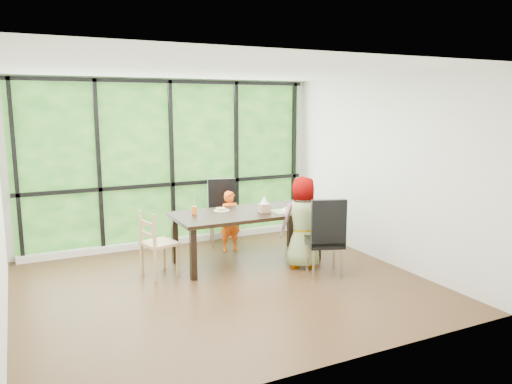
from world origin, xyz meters
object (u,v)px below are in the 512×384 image
chair_interior_leather (325,236)px  orange_cup (194,210)px  child_older (304,222)px  plate_far (221,211)px  green_cup (311,206)px  child_toddler (230,221)px  tissue_box (264,208)px  chair_window_leather (223,213)px  white_mug (304,202)px  plate_near (290,210)px  chair_end_beech (159,243)px  dining_table (247,237)px

chair_interior_leather → orange_cup: bearing=-19.9°
child_older → plate_far: (-0.95, 0.78, 0.10)m
green_cup → child_toddler: bearing=135.4°
green_cup → chair_interior_leather: bearing=-107.3°
chair_interior_leather → orange_cup: size_ratio=9.77×
orange_cup → plate_far: bearing=2.2°
chair_interior_leather → tissue_box: size_ratio=7.40×
orange_cup → green_cup: size_ratio=1.04×
chair_interior_leather → plate_far: chair_interior_leather is taller
chair_window_leather → white_mug: chair_window_leather is taller
child_toddler → orange_cup: child_toddler is taller
chair_interior_leather → green_cup: size_ratio=10.18×
chair_window_leather → orange_cup: 1.11m
plate_far → green_cup: 1.32m
plate_near → white_mug: 0.48m
child_toddler → white_mug: (1.00, -0.56, 0.32)m
chair_end_beech → chair_interior_leather: bearing=-131.0°
child_toddler → green_cup: child_toddler is taller
dining_table → chair_interior_leather: size_ratio=1.98×
child_toddler → tissue_box: (0.21, -0.75, 0.33)m
plate_far → tissue_box: (0.53, -0.35, 0.06)m
child_older → orange_cup: size_ratio=11.81×
chair_interior_leather → plate_near: bearing=-63.5°
orange_cup → dining_table: bearing=-14.5°
child_older → tissue_box: (-0.42, 0.43, 0.16)m
plate_far → green_cup: (1.22, -0.49, 0.05)m
dining_table → orange_cup: size_ratio=19.34×
chair_window_leather → child_toddler: (-0.02, -0.35, -0.06)m
plate_near → white_mug: bearing=32.2°
green_cup → orange_cup: bearing=163.8°
chair_end_beech → white_mug: size_ratio=10.20×
chair_window_leather → tissue_box: 1.15m
child_older → chair_window_leather: bearing=-49.2°
chair_window_leather → chair_end_beech: (-1.34, -1.00, -0.09)m
chair_interior_leather → child_toddler: chair_interior_leather is taller
chair_end_beech → child_older: size_ratio=0.69×
child_toddler → plate_near: 1.05m
dining_table → tissue_box: bearing=-33.2°
chair_interior_leather → dining_table: bearing=-35.5°
tissue_box → green_cup: bearing=-11.9°
chair_end_beech → orange_cup: bearing=-83.9°
child_toddler → green_cup: (0.91, -0.90, 0.32)m
chair_end_beech → plate_near: bearing=-110.6°
chair_end_beech → plate_near: 1.95m
plate_near → tissue_box: tissue_box is taller
dining_table → child_toddler: size_ratio=2.23×
chair_window_leather → green_cup: (0.89, -1.24, 0.26)m
chair_window_leather → plate_far: 0.85m
child_toddler → tissue_box: 0.85m
tissue_box → plate_far: bearing=146.6°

